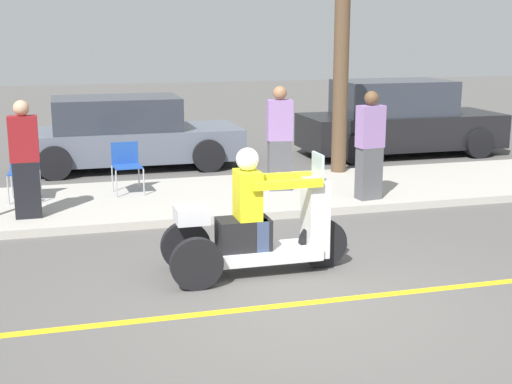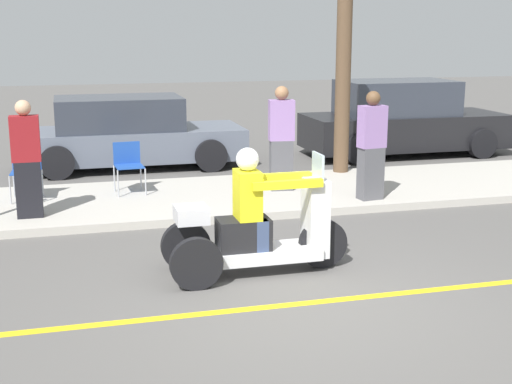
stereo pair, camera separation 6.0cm
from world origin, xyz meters
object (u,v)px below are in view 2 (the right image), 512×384
object	(u,v)px
motorcycle_trike	(257,229)
folding_chair_set_back	(128,162)
tree_trunk	(343,86)
parked_car_lot_left	(127,134)
parked_car_lot_far	(401,120)
spectator_near_curb	(281,140)
folding_chair_curbside	(26,167)
spectator_end_of_line	(371,148)
spectator_far_back	(27,161)

from	to	relation	value
motorcycle_trike	folding_chair_set_back	distance (m)	4.20
folding_chair_set_back	tree_trunk	bearing A→B (deg)	9.90
parked_car_lot_left	parked_car_lot_far	size ratio (longest dim) A/B	1.01
spectator_near_curb	parked_car_lot_left	world-z (taller)	spectator_near_curb
folding_chair_set_back	motorcycle_trike	bearing A→B (deg)	-75.07
folding_chair_set_back	parked_car_lot_far	distance (m)	6.78
motorcycle_trike	tree_trunk	xyz separation A→B (m)	(2.93, 4.76, 1.20)
parked_car_lot_left	tree_trunk	world-z (taller)	tree_trunk
spectator_near_curb	motorcycle_trike	bearing A→B (deg)	-111.22
folding_chair_curbside	parked_car_lot_far	xyz separation A→B (m)	(7.81, 2.74, 0.14)
spectator_end_of_line	spectator_near_curb	size ratio (longest dim) A/B	0.99
parked_car_lot_far	tree_trunk	size ratio (longest dim) A/B	1.37
parked_car_lot_left	folding_chair_set_back	bearing A→B (deg)	-94.89
parked_car_lot_left	parked_car_lot_far	xyz separation A→B (m)	(5.98, -0.10, 0.09)
motorcycle_trike	spectator_end_of_line	bearing A→B (deg)	45.31
folding_chair_set_back	parked_car_lot_left	bearing A→B (deg)	85.11
folding_chair_curbside	folding_chair_set_back	xyz separation A→B (m)	(1.59, 0.05, 0.00)
spectator_end_of_line	folding_chair_curbside	size ratio (longest dim) A/B	2.08
motorcycle_trike	spectator_far_back	world-z (taller)	spectator_far_back
spectator_far_back	spectator_end_of_line	world-z (taller)	spectator_end_of_line
folding_chair_curbside	folding_chair_set_back	world-z (taller)	same
spectator_near_curb	parked_car_lot_far	xyz separation A→B (m)	(3.75, 3.16, -0.19)
folding_chair_curbside	parked_car_lot_left	bearing A→B (deg)	57.18
motorcycle_trike	folding_chair_set_back	size ratio (longest dim) A/B	2.63
motorcycle_trike	spectator_end_of_line	distance (m)	3.66
spectator_near_curb	folding_chair_curbside	xyz separation A→B (m)	(-4.07, 0.42, -0.33)
spectator_far_back	motorcycle_trike	bearing A→B (deg)	-47.60
motorcycle_trike	spectator_far_back	size ratio (longest dim) A/B	1.29
motorcycle_trike	parked_car_lot_far	distance (m)	8.48
spectator_near_curb	parked_car_lot_left	distance (m)	3.96
motorcycle_trike	parked_car_lot_left	bearing A→B (deg)	97.04
spectator_end_of_line	folding_chair_curbside	distance (m)	5.43
folding_chair_set_back	tree_trunk	xyz separation A→B (m)	(4.01, 0.70, 1.10)
spectator_far_back	parked_car_lot_left	distance (m)	4.37
spectator_end_of_line	parked_car_lot_left	size ratio (longest dim) A/B	0.38
spectator_end_of_line	spectator_near_curb	bearing A→B (deg)	139.32
parked_car_lot_far	tree_trunk	xyz separation A→B (m)	(-2.21, -1.98, 0.96)
motorcycle_trike	parked_car_lot_left	world-z (taller)	motorcycle_trike
motorcycle_trike	spectator_near_curb	size ratio (longest dim) A/B	1.25
spectator_near_curb	tree_trunk	size ratio (longest dim) A/B	0.54
motorcycle_trike	tree_trunk	bearing A→B (deg)	58.40
spectator_far_back	tree_trunk	size ratio (longest dim) A/B	0.52
motorcycle_trike	spectator_near_curb	xyz separation A→B (m)	(1.39, 3.58, 0.42)
spectator_near_curb	parked_car_lot_left	xyz separation A→B (m)	(-2.24, 3.26, -0.28)
motorcycle_trike	folding_chair_curbside	distance (m)	4.82
spectator_near_curb	parked_car_lot_far	bearing A→B (deg)	40.14
motorcycle_trike	parked_car_lot_far	xyz separation A→B (m)	(5.14, 6.74, 0.24)
motorcycle_trike	folding_chair_set_back	bearing A→B (deg)	104.93
folding_chair_curbside	parked_car_lot_left	world-z (taller)	parked_car_lot_left
folding_chair_set_back	parked_car_lot_left	size ratio (longest dim) A/B	0.18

